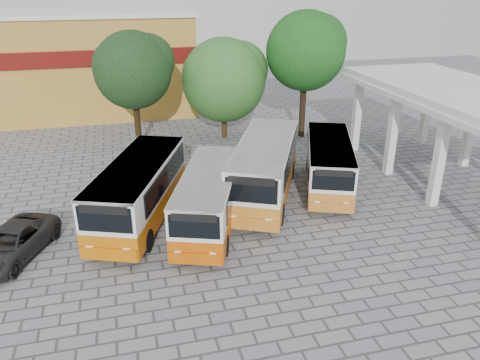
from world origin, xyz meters
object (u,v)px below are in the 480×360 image
object	(u,v)px
bus_far_left	(139,188)
bus_far_right	(329,162)
bus_centre_left	(209,196)
parked_car	(11,243)
bus_centre_right	(265,166)

from	to	relation	value
bus_far_left	bus_far_right	world-z (taller)	bus_far_left
bus_centre_left	parked_car	world-z (taller)	bus_centre_left
bus_centre_right	parked_car	bearing A→B (deg)	-141.07
bus_far_left	bus_far_right	size ratio (longest dim) A/B	1.10
bus_far_right	parked_car	bearing A→B (deg)	-146.76
bus_centre_left	bus_centre_right	world-z (taller)	bus_centre_right
bus_far_left	bus_centre_right	world-z (taller)	bus_centre_right
bus_centre_right	bus_far_left	bearing A→B (deg)	-146.06
bus_centre_left	bus_centre_right	distance (m)	4.15
bus_far_left	bus_far_right	bearing A→B (deg)	28.75
bus_far_right	parked_car	distance (m)	16.06
bus_far_left	bus_centre_right	distance (m)	6.56
bus_centre_left	parked_car	distance (m)	8.60
bus_centre_right	bus_centre_left	bearing A→B (deg)	-119.83
bus_centre_left	parked_car	size ratio (longest dim) A/B	1.69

